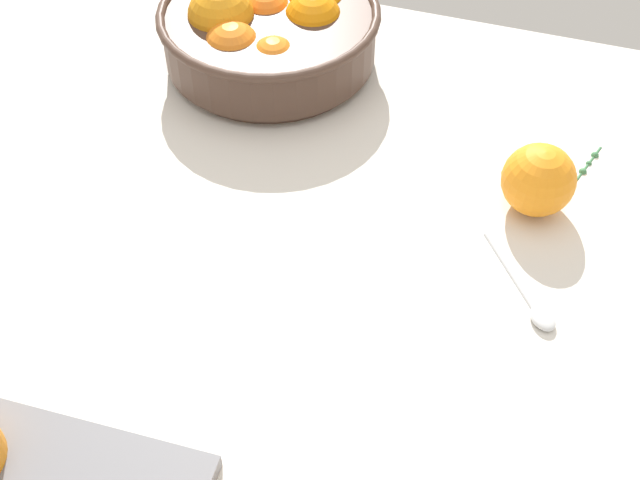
% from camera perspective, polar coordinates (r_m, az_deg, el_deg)
% --- Properties ---
extents(ground_plane, '(1.23, 1.09, 0.03)m').
position_cam_1_polar(ground_plane, '(0.83, -2.38, -4.60)').
color(ground_plane, silver).
extents(fruit_bowl, '(0.28, 0.28, 0.11)m').
position_cam_1_polar(fruit_bowl, '(1.07, -3.56, 14.40)').
color(fruit_bowl, '#473328').
rests_on(fruit_bowl, ground_plane).
extents(loose_orange_0, '(0.08, 0.08, 0.08)m').
position_cam_1_polar(loose_orange_0, '(0.90, 15.11, 4.10)').
color(loose_orange_0, orange).
rests_on(loose_orange_0, ground_plane).
extents(spoon, '(0.09, 0.12, 0.01)m').
position_cam_1_polar(spoon, '(0.84, 14.44, -3.86)').
color(spoon, silver).
rests_on(spoon, ground_plane).
extents(herb_sprig_0, '(0.02, 0.07, 0.01)m').
position_cam_1_polar(herb_sprig_0, '(1.00, 18.40, 5.22)').
color(herb_sprig_0, '#3A7246').
rests_on(herb_sprig_0, ground_plane).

